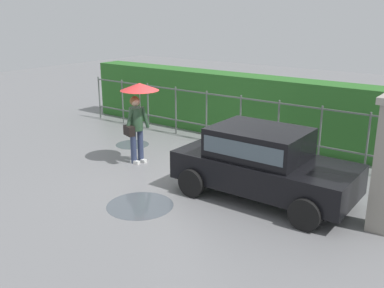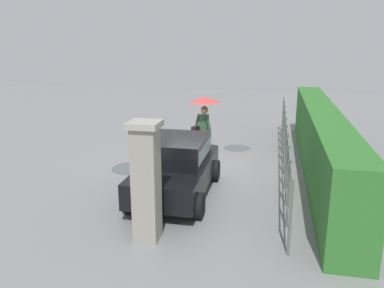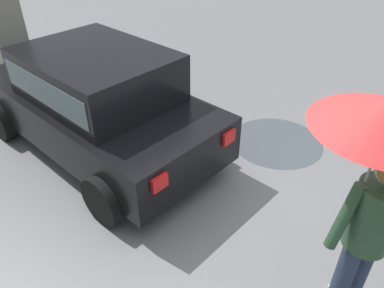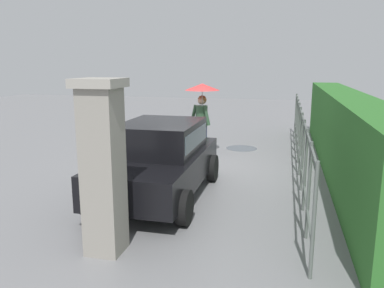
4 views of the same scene
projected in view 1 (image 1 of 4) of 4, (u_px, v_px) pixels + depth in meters
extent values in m
plane|color=slate|center=(189.00, 171.00, 10.72)|extent=(40.00, 40.00, 0.00)
cube|color=black|center=(264.00, 171.00, 9.07)|extent=(3.70, 1.65, 0.60)
cube|color=black|center=(259.00, 142.00, 8.98)|extent=(1.90, 1.44, 0.60)
cube|color=#4C5B66|center=(259.00, 141.00, 8.98)|extent=(1.75, 1.46, 0.33)
cylinder|color=black|center=(337.00, 185.00, 9.10)|extent=(0.60, 0.18, 0.60)
cylinder|color=black|center=(305.00, 214.00, 7.80)|extent=(0.60, 0.18, 0.60)
cylinder|color=black|center=(233.00, 161.00, 10.51)|extent=(0.60, 0.18, 0.60)
cylinder|color=black|center=(192.00, 183.00, 9.22)|extent=(0.60, 0.18, 0.60)
cube|color=red|center=(206.00, 143.00, 10.50)|extent=(0.06, 0.20, 0.16)
cube|color=red|center=(177.00, 154.00, 9.66)|extent=(0.06, 0.20, 0.16)
cylinder|color=#2D3856|center=(140.00, 146.00, 11.29)|extent=(0.15, 0.15, 0.86)
cylinder|color=#2D3856|center=(134.00, 147.00, 11.18)|extent=(0.15, 0.15, 0.86)
cube|color=white|center=(142.00, 160.00, 11.36)|extent=(0.26, 0.10, 0.08)
cube|color=white|center=(135.00, 162.00, 11.25)|extent=(0.26, 0.10, 0.08)
cylinder|color=#2D4C33|center=(136.00, 119.00, 11.02)|extent=(0.34, 0.34, 0.58)
sphere|color=#DBAD89|center=(135.00, 102.00, 10.90)|extent=(0.22, 0.22, 0.22)
sphere|color=olive|center=(135.00, 101.00, 10.91)|extent=(0.25, 0.25, 0.25)
cylinder|color=#2D4C33|center=(145.00, 117.00, 11.07)|extent=(0.16, 0.24, 0.56)
cylinder|color=#2D4C33|center=(129.00, 120.00, 10.83)|extent=(0.16, 0.24, 0.56)
cylinder|color=#B2B2B7|center=(140.00, 106.00, 10.89)|extent=(0.02, 0.02, 0.77)
cone|color=red|center=(139.00, 87.00, 10.75)|extent=(0.96, 0.96, 0.18)
cube|color=black|center=(129.00, 131.00, 10.86)|extent=(0.37, 0.26, 0.24)
cylinder|color=#59605B|center=(99.00, 98.00, 15.68)|extent=(0.05, 0.05, 1.50)
cylinder|color=#59605B|center=(123.00, 102.00, 15.03)|extent=(0.05, 0.05, 1.50)
cylinder|color=#59605B|center=(148.00, 106.00, 14.37)|extent=(0.05, 0.05, 1.50)
cylinder|color=#59605B|center=(176.00, 111.00, 13.71)|extent=(0.05, 0.05, 1.50)
cylinder|color=#59605B|center=(206.00, 116.00, 13.05)|extent=(0.05, 0.05, 1.50)
cylinder|color=#59605B|center=(240.00, 121.00, 12.39)|extent=(0.05, 0.05, 1.50)
cylinder|color=#59605B|center=(278.00, 128.00, 11.74)|extent=(0.05, 0.05, 1.50)
cylinder|color=#59605B|center=(320.00, 135.00, 11.08)|extent=(0.05, 0.05, 1.50)
cylinder|color=#59605B|center=(367.00, 143.00, 10.42)|extent=(0.05, 0.05, 1.50)
cube|color=#59605B|center=(223.00, 96.00, 12.52)|extent=(10.45, 0.03, 0.04)
cube|color=#59605B|center=(223.00, 129.00, 12.81)|extent=(10.45, 0.03, 0.04)
cube|color=#2D6B28|center=(241.00, 106.00, 13.46)|extent=(11.45, 0.90, 1.90)
cylinder|color=#4C545B|center=(140.00, 205.00, 8.85)|extent=(1.35, 1.35, 0.00)
cylinder|color=#4C545B|center=(132.00, 144.00, 12.82)|extent=(0.97, 0.97, 0.00)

